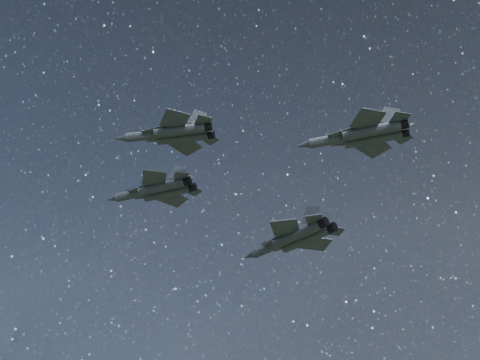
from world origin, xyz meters
The scene contains 4 objects.
jet_lead centered at (-15.34, -6.86, 149.31)m, with size 16.20×11.08×4.07m.
jet_left centered at (-3.01, 14.30, 146.73)m, with size 20.35×14.02×5.11m.
jet_right centered at (-5.95, -14.75, 151.05)m, with size 14.89×9.79×3.82m.
jet_slot centered at (16.84, -2.46, 148.94)m, with size 16.00×10.83×4.03m.
Camera 1 is at (35.53, -60.60, 101.68)m, focal length 42.00 mm.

